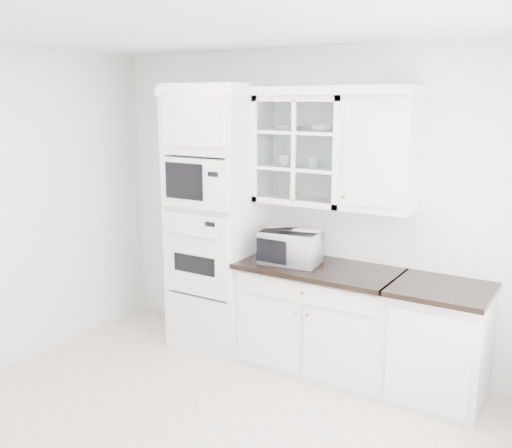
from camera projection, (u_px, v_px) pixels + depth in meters
The scene contains 13 objects.
ground at pixel (186, 440), 3.86m from camera, with size 4.00×3.50×0.01m, color beige.
room_shell at pixel (220, 173), 3.85m from camera, with size 4.00×3.50×2.70m.
oven_column at pixel (217, 220), 5.17m from camera, with size 0.76×0.68×2.40m.
base_cabinet_run at pixel (319, 317), 4.82m from camera, with size 1.32×0.67×0.92m.
extra_base_cabinet at pixel (439, 343), 4.30m from camera, with size 0.72×0.67×0.92m.
upper_cabinet_glass at pixel (303, 150), 4.77m from camera, with size 0.80×0.33×0.90m.
upper_cabinet_solid at pixel (380, 154), 4.42m from camera, with size 0.55×0.33×0.90m, color white.
crown_molding at pixel (291, 91), 4.70m from camera, with size 2.14×0.38×0.07m, color white.
countertop_microwave at pixel (291, 246), 4.78m from camera, with size 0.48×0.40×0.28m, color white.
bowl_a at pixel (288, 127), 4.82m from camera, with size 0.20×0.20×0.05m, color white.
bowl_b at pixel (322, 128), 4.62m from camera, with size 0.17×0.17×0.05m, color white.
cup_a at pixel (286, 160), 4.87m from camera, with size 0.12×0.12×0.09m, color white.
cup_b at pixel (313, 162), 4.74m from camera, with size 0.10×0.10×0.09m, color white.
Camera 1 is at (2.24, -2.69, 2.25)m, focal length 40.00 mm.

